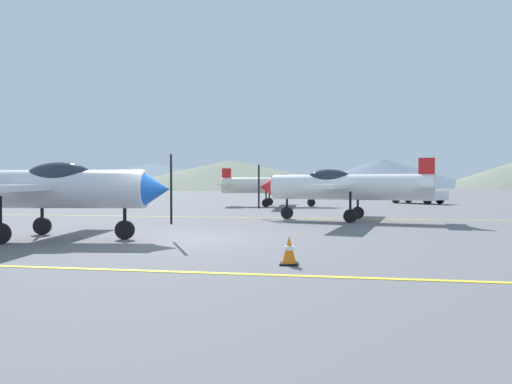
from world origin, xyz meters
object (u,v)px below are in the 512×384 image
object	(u,v)px
airplane_far	(275,185)
traffic_cone_front	(289,251)
airplane_near	(39,188)
airplane_mid	(343,186)
car_sedan	(417,193)

from	to	relation	value
airplane_far	traffic_cone_front	world-z (taller)	airplane_far
airplane_near	traffic_cone_front	xyz separation A→B (m)	(7.67, -3.04, -1.23)
airplane_mid	airplane_far	bearing A→B (deg)	110.97
airplane_mid	car_sedan	world-z (taller)	airplane_mid
car_sedan	traffic_cone_front	distance (m)	30.44
airplane_mid	airplane_far	distance (m)	12.48
airplane_mid	airplane_far	xyz separation A→B (m)	(-4.47, 11.65, 0.00)
car_sedan	traffic_cone_front	bearing A→B (deg)	-104.43
airplane_mid	car_sedan	xyz separation A→B (m)	(6.28, 18.11, -0.68)
traffic_cone_front	airplane_far	bearing A→B (deg)	97.83
airplane_near	airplane_mid	distance (m)	12.24
airplane_far	airplane_mid	bearing A→B (deg)	-69.03
traffic_cone_front	car_sedan	bearing A→B (deg)	75.57
traffic_cone_front	airplane_near	bearing A→B (deg)	158.35
airplane_mid	airplane_near	bearing A→B (deg)	-137.18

